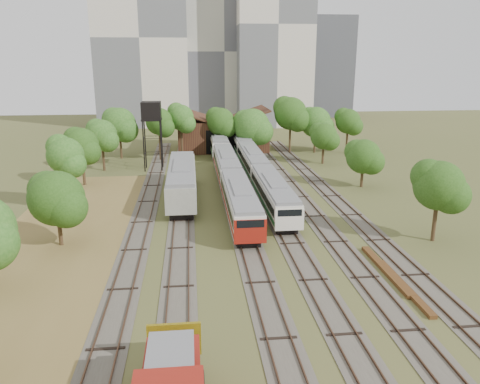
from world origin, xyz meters
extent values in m
plane|color=#475123|center=(0.00, 0.00, 0.00)|extent=(240.00, 240.00, 0.00)
cube|color=brown|center=(-18.00, 8.00, 0.02)|extent=(14.00, 60.00, 0.04)
cube|color=#4C473D|center=(-12.00, 25.00, 0.03)|extent=(2.60, 80.00, 0.06)
cube|color=#472D1E|center=(-12.72, 25.00, 0.12)|extent=(0.08, 80.00, 0.14)
cube|color=#472D1E|center=(-11.28, 25.00, 0.12)|extent=(0.08, 80.00, 0.14)
cube|color=#4C473D|center=(-8.00, 25.00, 0.03)|extent=(2.60, 80.00, 0.06)
cube|color=#472D1E|center=(-8.72, 25.00, 0.12)|extent=(0.08, 80.00, 0.14)
cube|color=#472D1E|center=(-7.28, 25.00, 0.12)|extent=(0.08, 80.00, 0.14)
cube|color=#4C473D|center=(-2.00, 25.00, 0.03)|extent=(2.60, 80.00, 0.06)
cube|color=#472D1E|center=(-2.72, 25.00, 0.12)|extent=(0.08, 80.00, 0.14)
cube|color=#472D1E|center=(-1.28, 25.00, 0.12)|extent=(0.08, 80.00, 0.14)
cube|color=#4C473D|center=(2.00, 25.00, 0.03)|extent=(2.60, 80.00, 0.06)
cube|color=#472D1E|center=(1.28, 25.00, 0.12)|extent=(0.08, 80.00, 0.14)
cube|color=#472D1E|center=(2.72, 25.00, 0.12)|extent=(0.08, 80.00, 0.14)
cube|color=#4C473D|center=(6.00, 25.00, 0.03)|extent=(2.60, 80.00, 0.06)
cube|color=#472D1E|center=(5.28, 25.00, 0.12)|extent=(0.08, 80.00, 0.14)
cube|color=#472D1E|center=(6.72, 25.00, 0.12)|extent=(0.08, 80.00, 0.14)
cube|color=#4C473D|center=(10.00, 25.00, 0.03)|extent=(2.60, 80.00, 0.06)
cube|color=#472D1E|center=(9.28, 25.00, 0.12)|extent=(0.08, 80.00, 0.14)
cube|color=#472D1E|center=(10.72, 25.00, 0.12)|extent=(0.08, 80.00, 0.14)
cube|color=black|center=(-2.00, 17.63, 0.38)|extent=(2.11, 15.64, 0.77)
cube|color=silver|center=(-2.00, 17.63, 1.96)|extent=(2.78, 17.00, 2.39)
cube|color=black|center=(-2.00, 17.63, 2.25)|extent=(2.84, 15.64, 0.81)
cube|color=slate|center=(-2.00, 17.63, 3.33)|extent=(2.55, 16.66, 0.34)
cube|color=maroon|center=(-2.00, 17.63, 1.29)|extent=(2.84, 16.66, 0.43)
cube|color=maroon|center=(-2.00, 9.18, 1.84)|extent=(2.82, 0.25, 2.15)
cube|color=black|center=(-2.00, 35.13, 0.38)|extent=(2.11, 15.64, 0.77)
cube|color=silver|center=(-2.00, 35.13, 1.96)|extent=(2.78, 17.00, 2.39)
cube|color=black|center=(-2.00, 35.13, 2.25)|extent=(2.84, 15.64, 0.81)
cube|color=slate|center=(-2.00, 35.13, 3.33)|extent=(2.55, 16.66, 0.34)
cube|color=maroon|center=(-2.00, 35.13, 1.29)|extent=(2.84, 16.66, 0.43)
cube|color=black|center=(2.00, 20.50, 0.37)|extent=(2.02, 15.64, 0.73)
cube|color=silver|center=(2.00, 20.50, 1.88)|extent=(2.66, 17.00, 2.30)
cube|color=black|center=(2.00, 20.50, 2.16)|extent=(2.72, 15.64, 0.78)
cube|color=slate|center=(2.00, 20.50, 3.20)|extent=(2.45, 16.66, 0.33)
cube|color=#175F29|center=(2.00, 20.50, 1.24)|extent=(2.72, 16.66, 0.41)
cube|color=silver|center=(2.00, 12.05, 1.77)|extent=(2.70, 0.25, 2.07)
cube|color=black|center=(2.00, 38.00, 0.37)|extent=(2.02, 15.64, 0.73)
cube|color=silver|center=(2.00, 38.00, 1.88)|extent=(2.66, 17.00, 2.30)
cube|color=black|center=(2.00, 38.00, 2.16)|extent=(2.72, 15.64, 0.78)
cube|color=slate|center=(2.00, 38.00, 3.20)|extent=(2.45, 16.66, 0.33)
cube|color=#175F29|center=(2.00, 38.00, 1.24)|extent=(2.72, 16.66, 0.41)
cube|color=black|center=(2.00, 55.50, 0.37)|extent=(2.02, 15.64, 0.73)
cube|color=silver|center=(2.00, 55.50, 1.88)|extent=(2.66, 17.00, 2.30)
cube|color=black|center=(2.00, 55.50, 2.16)|extent=(2.72, 15.64, 0.78)
cube|color=slate|center=(2.00, 55.50, 3.20)|extent=(2.45, 16.66, 0.33)
cube|color=#175F29|center=(2.00, 55.50, 1.24)|extent=(2.72, 16.66, 0.41)
cube|color=black|center=(-2.00, 53.63, 0.38)|extent=(2.10, 14.72, 0.76)
cube|color=silver|center=(-2.00, 53.63, 1.96)|extent=(2.77, 16.00, 2.39)
cube|color=black|center=(-2.00, 53.63, 2.24)|extent=(2.83, 14.72, 0.81)
cube|color=slate|center=(-2.00, 53.63, 3.32)|extent=(2.55, 15.68, 0.34)
cube|color=#175F29|center=(-2.00, 53.63, 1.29)|extent=(2.83, 15.68, 0.43)
cube|color=silver|center=(-2.00, 45.68, 1.84)|extent=(2.81, 0.25, 2.15)
cube|color=maroon|center=(-8.00, -9.20, 1.73)|extent=(2.62, 4.40, 1.57)
cube|color=gold|center=(-8.00, -6.05, 1.68)|extent=(2.83, 0.20, 1.89)
cube|color=slate|center=(-8.00, -10.00, 3.46)|extent=(2.10, 3.60, 0.21)
cube|color=black|center=(-8.00, 26.05, 0.44)|extent=(2.42, 16.56, 0.88)
cube|color=gray|center=(-8.00, 26.05, 2.26)|extent=(3.19, 18.00, 2.75)
cube|color=black|center=(-8.00, 26.05, 2.59)|extent=(3.25, 16.56, 0.94)
cube|color=slate|center=(-8.00, 26.05, 3.83)|extent=(2.94, 17.64, 0.40)
cylinder|color=black|center=(-13.70, 40.80, 3.70)|extent=(0.19, 0.19, 7.41)
cylinder|color=black|center=(-11.20, 40.80, 3.70)|extent=(0.19, 0.19, 7.41)
cylinder|color=black|center=(-13.70, 43.30, 3.70)|extent=(0.19, 0.19, 7.41)
cylinder|color=black|center=(-11.20, 43.30, 3.70)|extent=(0.19, 0.19, 7.41)
cube|color=black|center=(-12.45, 42.05, 7.51)|extent=(2.92, 2.92, 0.20)
cube|color=black|center=(-12.45, 42.05, 8.86)|extent=(2.78, 2.78, 2.50)
cube|color=brown|center=(8.00, 4.11, 0.15)|extent=(0.59, 8.91, 0.30)
cube|color=brown|center=(8.20, 1.33, 0.14)|extent=(0.54, 8.67, 0.28)
cube|color=#3A1B15|center=(-1.00, 58.00, 2.75)|extent=(16.00, 11.00, 5.50)
cube|color=#3A1B15|center=(-5.00, 58.00, 6.10)|extent=(8.45, 11.55, 2.96)
cube|color=#3A1B15|center=(3.00, 58.00, 6.10)|extent=(8.45, 11.55, 2.96)
cube|color=black|center=(-1.00, 52.55, 2.20)|extent=(6.40, 0.15, 4.12)
cylinder|color=#382616|center=(-18.58, 12.41, 1.71)|extent=(0.36, 0.36, 3.42)
sphere|color=#214713|center=(-18.58, 12.41, 4.36)|extent=(4.83, 4.83, 4.83)
cylinder|color=#382616|center=(-20.19, 22.77, 2.40)|extent=(0.36, 0.36, 4.81)
sphere|color=#214713|center=(-20.19, 22.77, 6.12)|extent=(3.92, 3.92, 3.92)
cylinder|color=#382616|center=(-20.94, 33.69, 2.09)|extent=(0.36, 0.36, 4.18)
sphere|color=#214713|center=(-20.94, 33.69, 5.32)|extent=(4.48, 4.48, 4.48)
cylinder|color=#382616|center=(-19.81, 42.08, 2.11)|extent=(0.36, 0.36, 4.21)
sphere|color=#214713|center=(-19.81, 42.08, 5.36)|extent=(4.49, 4.49, 4.49)
cylinder|color=#382616|center=(-18.49, 51.06, 2.24)|extent=(0.36, 0.36, 4.48)
sphere|color=#214713|center=(-18.49, 51.06, 5.70)|extent=(5.53, 5.53, 5.53)
cylinder|color=#382616|center=(-11.85, 49.00, 2.50)|extent=(0.36, 0.36, 5.01)
sphere|color=#214713|center=(-11.85, 49.00, 6.37)|extent=(4.38, 4.38, 4.38)
cylinder|color=#382616|center=(-8.35, 50.83, 2.64)|extent=(0.36, 0.36, 5.29)
sphere|color=#214713|center=(-8.35, 50.83, 6.73)|extent=(4.28, 4.28, 4.28)
cylinder|color=#382616|center=(-1.60, 52.84, 2.23)|extent=(0.36, 0.36, 4.47)
sphere|color=#214713|center=(-1.60, 52.84, 5.68)|extent=(4.83, 4.83, 4.83)
cylinder|color=#382616|center=(3.69, 51.54, 1.94)|extent=(0.36, 0.36, 3.88)
sphere|color=#214713|center=(3.69, 51.54, 4.93)|extent=(6.20, 6.20, 6.20)
cylinder|color=#382616|center=(10.67, 52.91, 2.73)|extent=(0.36, 0.36, 5.47)
sphere|color=#214713|center=(10.67, 52.91, 6.96)|extent=(5.69, 5.69, 5.69)
cylinder|color=#382616|center=(15.16, 52.75, 2.12)|extent=(0.36, 0.36, 4.24)
sphere|color=#214713|center=(15.16, 52.75, 5.40)|extent=(5.37, 5.37, 5.37)
cylinder|color=#382616|center=(20.68, 51.67, 2.21)|extent=(0.36, 0.36, 4.42)
sphere|color=#214713|center=(20.68, 51.67, 5.63)|extent=(4.33, 4.33, 4.33)
cylinder|color=#382616|center=(14.91, 9.94, 2.05)|extent=(0.36, 0.36, 4.09)
sphere|color=#214713|center=(14.91, 9.94, 5.21)|extent=(4.44, 4.44, 4.44)
cylinder|color=#382616|center=(15.13, 28.92, 1.58)|extent=(0.36, 0.36, 3.16)
sphere|color=#214713|center=(15.13, 28.92, 4.02)|extent=(4.43, 4.43, 4.43)
cylinder|color=#382616|center=(14.04, 43.41, 1.73)|extent=(0.36, 0.36, 3.47)
sphere|color=#214713|center=(14.04, 43.41, 4.41)|extent=(4.19, 4.19, 4.19)
cube|color=beige|center=(-18.00, 95.00, 21.00)|extent=(22.00, 16.00, 42.00)
cube|color=#AFAD9F|center=(2.00, 100.00, 18.00)|extent=(20.00, 18.00, 36.00)
cube|color=beige|center=(14.00, 92.00, 24.00)|extent=(18.00, 16.00, 48.00)
cube|color=#45464D|center=(34.00, 110.00, 14.00)|extent=(12.00, 12.00, 28.00)
camera|label=1|loc=(-6.84, -27.93, 15.88)|focal=35.00mm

